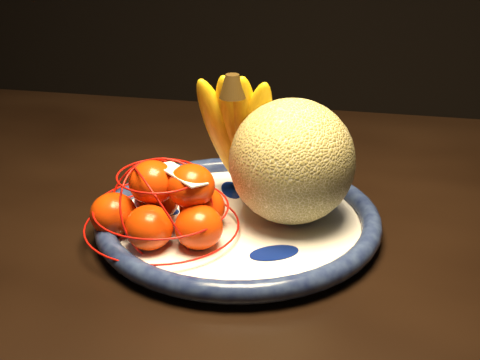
% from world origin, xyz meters
% --- Properties ---
extents(dining_table, '(1.48, 0.92, 0.72)m').
position_xyz_m(dining_table, '(-0.02, -0.01, 0.65)').
color(dining_table, black).
rests_on(dining_table, ground).
extents(fruit_bowl, '(0.38, 0.38, 0.03)m').
position_xyz_m(fruit_bowl, '(0.23, -0.11, 0.74)').
color(fruit_bowl, white).
rests_on(fruit_bowl, dining_table).
extents(cantaloupe, '(0.17, 0.17, 0.17)m').
position_xyz_m(cantaloupe, '(0.30, -0.09, 0.82)').
color(cantaloupe, olive).
rests_on(cantaloupe, fruit_bowl).
extents(banana_bunch, '(0.14, 0.13, 0.21)m').
position_xyz_m(banana_bunch, '(0.21, -0.04, 0.84)').
color(banana_bunch, yellow).
rests_on(banana_bunch, fruit_bowl).
extents(mandarin_bag, '(0.24, 0.24, 0.13)m').
position_xyz_m(mandarin_bag, '(0.15, -0.17, 0.78)').
color(mandarin_bag, '#F93200').
rests_on(mandarin_bag, fruit_bowl).
extents(price_tag, '(0.08, 0.06, 0.01)m').
position_xyz_m(price_tag, '(0.17, -0.17, 0.83)').
color(price_tag, white).
rests_on(price_tag, mandarin_bag).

